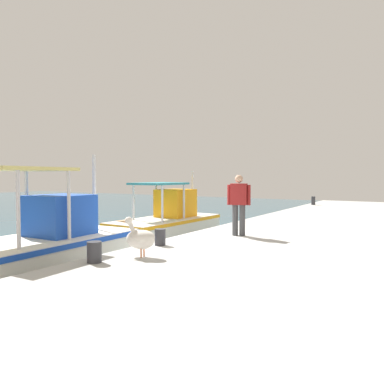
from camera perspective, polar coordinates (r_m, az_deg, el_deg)
The scene contains 8 objects.
quay_pier at distance 8.52m, azimuth 26.79°, elevation -11.78°, with size 36.00×10.00×0.80m, color #B2B2AD.
fishing_boat_second at distance 9.58m, azimuth -22.28°, elevation -8.26°, with size 4.96×2.43×3.06m.
fishing_boat_third at distance 14.64m, azimuth -3.82°, elevation -4.68°, with size 5.11×2.18×2.68m.
pelican at distance 7.61m, azimuth -8.05°, elevation -7.07°, with size 0.46×0.97×0.82m.
fisherman_standing at distance 10.25m, azimuth 7.32°, elevation -1.53°, with size 0.36×0.63×1.70m.
mooring_bollard_second at distance 7.34m, azimuth -15.01°, elevation -9.05°, with size 0.28×0.28×0.41m, color #333338.
mooring_bollard_third at distance 8.87m, azimuth -5.00°, elevation -7.02°, with size 0.26×0.26×0.40m, color #333338.
mooring_bollard_fourth at distance 22.35m, azimuth 18.41°, elevation -1.29°, with size 0.22×0.22×0.49m, color #333338.
Camera 1 is at (-8.23, -5.74, 2.46)m, focal length 34.16 mm.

